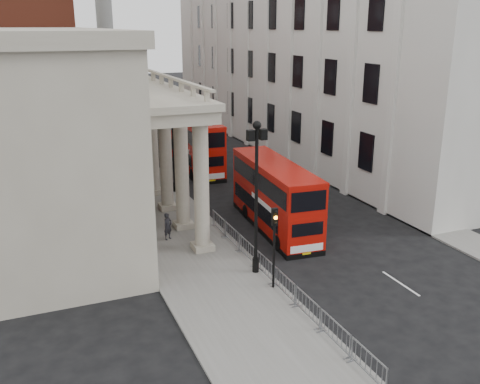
{
  "coord_description": "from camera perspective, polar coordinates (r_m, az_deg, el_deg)",
  "views": [
    {
      "loc": [
        -11.56,
        -20.26,
        13.06
      ],
      "look_at": [
        0.86,
        9.76,
        2.84
      ],
      "focal_mm": 40.0,
      "sensor_mm": 36.0,
      "label": 1
    }
  ],
  "objects": [
    {
      "name": "pedestrian_a",
      "position": [
        33.79,
        -7.71,
        -3.65
      ],
      "size": [
        0.75,
        0.67,
        1.72
      ],
      "primitive_type": "imported",
      "rotation": [
        0.0,
        0.0,
        0.53
      ],
      "color": "black",
      "rests_on": "sidewalk_west"
    },
    {
      "name": "west_building_far",
      "position": [
        100.31,
        -22.61,
        14.42
      ],
      "size": [
        9.0,
        30.0,
        20.0
      ],
      "primitive_type": "cube",
      "color": "#A09886",
      "rests_on": "ground"
    },
    {
      "name": "lamp_post_north",
      "position": [
        57.9,
        -11.48,
        9.02
      ],
      "size": [
        1.05,
        0.44,
        8.32
      ],
      "color": "black",
      "rests_on": "sidewalk_west"
    },
    {
      "name": "sidewalk_east",
      "position": [
        57.65,
        3.93,
        4.38
      ],
      "size": [
        3.0,
        140.0,
        0.12
      ],
      "primitive_type": "cube",
      "color": "slate",
      "rests_on": "ground"
    },
    {
      "name": "portico_building",
      "position": [
        38.92,
        -20.64,
        5.89
      ],
      "size": [
        9.0,
        28.0,
        12.0
      ],
      "primitive_type": "cube",
      "color": "#A09886",
      "rests_on": "ground"
    },
    {
      "name": "pedestrian_c",
      "position": [
        46.53,
        -10.44,
        2.03
      ],
      "size": [
        0.81,
        0.56,
        1.6
      ],
      "primitive_type": "imported",
      "rotation": [
        0.0,
        0.0,
        6.22
      ],
      "color": "black",
      "rests_on": "sidewalk_west"
    },
    {
      "name": "traffic_light",
      "position": [
        26.76,
        3.69,
        -4.42
      ],
      "size": [
        0.28,
        0.33,
        4.3
      ],
      "color": "black",
      "rests_on": "sidewalk_west"
    },
    {
      "name": "pedestrian_b",
      "position": [
        39.79,
        -10.83,
        -0.6
      ],
      "size": [
        0.87,
        0.72,
        1.64
      ],
      "primitive_type": "imported",
      "rotation": [
        0.0,
        0.0,
        3.27
      ],
      "color": "#282420",
      "rests_on": "sidewalk_west"
    },
    {
      "name": "east_building",
      "position": [
        59.09,
        5.57,
        16.83
      ],
      "size": [
        8.0,
        55.0,
        25.0
      ],
      "primitive_type": "cube",
      "color": "beige",
      "rests_on": "ground"
    },
    {
      "name": "brick_building",
      "position": [
        68.3,
        -22.32,
        14.48
      ],
      "size": [
        9.0,
        32.0,
        22.0
      ],
      "primitive_type": "cube",
      "color": "maroon",
      "rests_on": "ground"
    },
    {
      "name": "ground",
      "position": [
        26.73,
        6.45,
        -11.91
      ],
      "size": [
        260.0,
        260.0,
        0.0
      ],
      "primitive_type": "plane",
      "color": "black",
      "rests_on": "ground"
    },
    {
      "name": "lamp_post_mid",
      "position": [
        42.51,
        -7.15,
        6.27
      ],
      "size": [
        1.05,
        0.44,
        8.32
      ],
      "color": "black",
      "rests_on": "sidewalk_west"
    },
    {
      "name": "sidewalk_west",
      "position": [
        52.62,
        -12.42,
        2.73
      ],
      "size": [
        6.0,
        140.0,
        0.12
      ],
      "primitive_type": "cube",
      "color": "slate",
      "rests_on": "ground"
    },
    {
      "name": "monument_column",
      "position": [
        113.66,
        -14.33,
        18.42
      ],
      "size": [
        8.0,
        8.0,
        54.2
      ],
      "color": "#60605E",
      "rests_on": "ground"
    },
    {
      "name": "bus_near",
      "position": [
        35.24,
        3.72,
        -0.3
      ],
      "size": [
        3.28,
        10.52,
        4.47
      ],
      "rotation": [
        0.0,
        0.0,
        -0.08
      ],
      "color": "#AF0F08",
      "rests_on": "ground"
    },
    {
      "name": "bus_far",
      "position": [
        50.32,
        -4.9,
        5.32
      ],
      "size": [
        3.23,
        11.36,
        4.85
      ],
      "rotation": [
        0.0,
        0.0,
        -0.05
      ],
      "color": "red",
      "rests_on": "ground"
    },
    {
      "name": "crowd_barriers",
      "position": [
        28.01,
        3.65,
        -8.83
      ],
      "size": [
        0.5,
        18.75,
        1.1
      ],
      "color": "gray",
      "rests_on": "sidewalk_west"
    },
    {
      "name": "lamp_post_south",
      "position": [
        27.84,
        1.76,
        0.43
      ],
      "size": [
        1.05,
        0.44,
        8.32
      ],
      "color": "black",
      "rests_on": "sidewalk_west"
    },
    {
      "name": "kerb",
      "position": [
        53.17,
        -9.3,
        3.08
      ],
      "size": [
        0.2,
        140.0,
        0.14
      ],
      "primitive_type": "cube",
      "color": "slate",
      "rests_on": "ground"
    }
  ]
}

